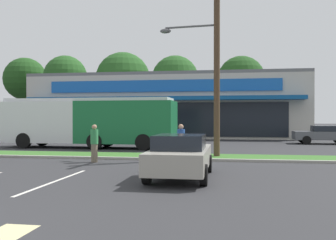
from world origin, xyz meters
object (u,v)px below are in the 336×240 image
city_bus (89,121)px  car_1 (122,132)px  car_3 (323,134)px  pedestrian_near_bench (94,143)px  car_5 (181,155)px  utility_pole (214,59)px  pedestrian_by_pole (181,143)px

city_bus → car_1: size_ratio=2.46×
city_bus → car_1: 6.32m
car_1 → car_3: car_1 is taller
car_3 → pedestrian_near_bench: 19.00m
pedestrian_near_bench → car_5: bearing=-165.4°
utility_pole → pedestrian_by_pole: 4.68m
car_5 → car_3: bearing=-26.2°
city_bus → pedestrian_near_bench: size_ratio=6.80×
car_1 → car_5: 18.86m
utility_pole → car_5: bearing=-97.8°
car_5 → pedestrian_near_bench: bearing=49.5°
pedestrian_near_bench → pedestrian_by_pole: size_ratio=0.99×
car_3 → pedestrian_by_pole: 16.21m
utility_pole → pedestrian_by_pole: size_ratio=5.29×
utility_pole → pedestrian_by_pole: bearing=-124.7°
city_bus → car_5: city_bus is taller
car_1 → pedestrian_by_pole: (6.53, -13.29, 0.09)m
car_3 → car_5: car_5 is taller
utility_pole → city_bus: (-8.36, 5.09, -3.11)m
city_bus → car_5: size_ratio=2.57×
car_3 → city_bus: bearing=21.4°
car_5 → city_bus: bearing=33.7°
city_bus → utility_pole: bearing=150.0°
city_bus → car_5: (7.51, -11.27, -1.02)m
car_5 → pedestrian_near_bench: (-4.37, 3.74, 0.10)m
utility_pole → car_3: 14.42m
car_3 → pedestrian_by_pole: size_ratio=2.46×
utility_pole → car_5: (-0.85, -6.17, -4.13)m
city_bus → pedestrian_by_pole: city_bus is taller
city_bus → car_3: (16.15, 6.32, -1.04)m
car_1 → pedestrian_by_pole: pedestrian_by_pole is taller
car_1 → car_5: size_ratio=1.05×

